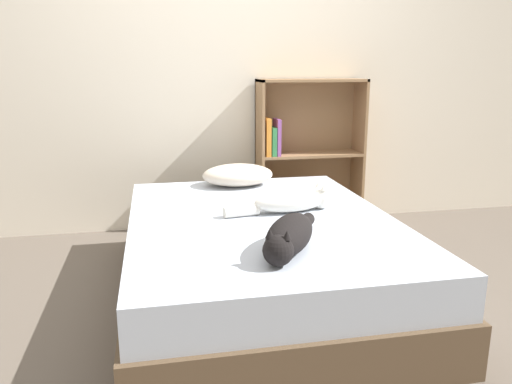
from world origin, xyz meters
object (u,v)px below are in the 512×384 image
Objects in this scene: bed at (261,257)px; cat_dark at (289,236)px; cat_light at (293,201)px; pillow at (237,175)px; bookshelf at (305,152)px.

cat_dark is (0.01, -0.51, 0.29)m from bed.
bed is 3.06× the size of cat_light.
cat_dark reaches higher than pillow.
cat_dark is at bearing -115.70° from cat_light.
bed is 4.04× the size of pillow.
bookshelf reaches higher than cat_light.
cat_light is 0.61m from cat_dark.
cat_light is (0.19, 0.08, 0.28)m from bed.
bookshelf is at bearing 63.24° from bed.
bookshelf is at bearing 61.76° from cat_light.
pillow is 0.81× the size of cat_dark.
bed is at bearing -166.33° from cat_light.
pillow is at bearing 98.37° from cat_light.
pillow is at bearing -143.76° from bookshelf.
pillow is 0.76× the size of cat_light.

